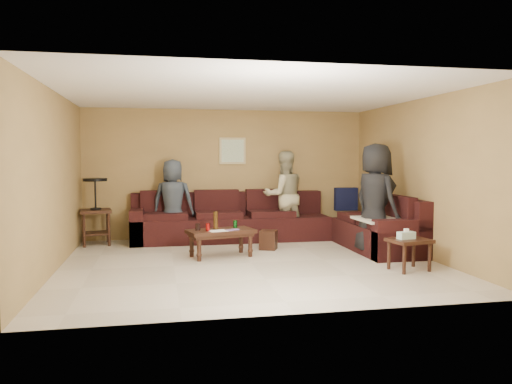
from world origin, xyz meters
The scene contains 10 objects.
room centered at (0.00, 0.00, 1.66)m, with size 5.60×5.50×2.50m.
sectional_sofa centered at (0.81, 1.52, 0.33)m, with size 4.65×2.90×0.97m.
coffee_table centered at (-0.38, 0.54, 0.37)m, with size 1.13×0.75×0.71m.
end_table_left centered at (-2.45, 2.05, 0.63)m, with size 0.60×0.60×1.20m.
side_table_right centered at (2.07, -0.92, 0.39)m, with size 0.61×0.53×0.59m.
waste_bin centered at (0.50, 1.01, 0.16)m, with size 0.27×0.27×0.33m, color #321910.
wall_art centered at (0.10, 2.48, 1.70)m, with size 0.52×0.04×0.52m.
person_left centered at (-1.08, 2.01, 0.77)m, with size 0.75×0.49×1.54m, color #2D353F.
person_middle centered at (1.02, 1.97, 0.85)m, with size 0.82×0.64×1.69m, color tan.
person_right centered at (2.09, 0.22, 0.90)m, with size 0.88×0.57×1.80m, color black.
Camera 1 is at (-1.34, -7.24, 1.58)m, focal length 35.00 mm.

